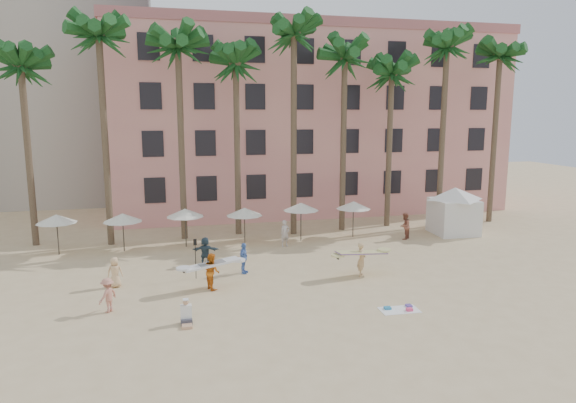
{
  "coord_description": "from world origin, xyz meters",
  "views": [
    {
      "loc": [
        -6.29,
        -21.79,
        8.98
      ],
      "look_at": [
        0.5,
        6.0,
        4.0
      ],
      "focal_mm": 32.0,
      "sensor_mm": 36.0,
      "label": 1
    }
  ],
  "objects_px": {
    "carrier_yellow": "(361,257)",
    "pink_hotel": "(304,123)",
    "carrier_white": "(212,270)",
    "cabana": "(454,207)"
  },
  "relations": [
    {
      "from": "carrier_yellow",
      "to": "pink_hotel",
      "type": "bearing_deg",
      "value": 82.75
    },
    {
      "from": "pink_hotel",
      "to": "carrier_yellow",
      "type": "bearing_deg",
      "value": -97.25
    },
    {
      "from": "carrier_yellow",
      "to": "carrier_white",
      "type": "relative_size",
      "value": 0.99
    },
    {
      "from": "pink_hotel",
      "to": "carrier_yellow",
      "type": "height_order",
      "value": "pink_hotel"
    },
    {
      "from": "carrier_yellow",
      "to": "carrier_white",
      "type": "xyz_separation_m",
      "value": [
        -8.28,
        -0.22,
        -0.05
      ]
    },
    {
      "from": "carrier_yellow",
      "to": "carrier_white",
      "type": "height_order",
      "value": "carrier_yellow"
    },
    {
      "from": "cabana",
      "to": "carrier_yellow",
      "type": "distance_m",
      "value": 13.08
    },
    {
      "from": "carrier_yellow",
      "to": "carrier_white",
      "type": "distance_m",
      "value": 8.28
    },
    {
      "from": "pink_hotel",
      "to": "carrier_white",
      "type": "relative_size",
      "value": 11.44
    },
    {
      "from": "pink_hotel",
      "to": "carrier_yellow",
      "type": "xyz_separation_m",
      "value": [
        -2.81,
        -22.07,
        -6.95
      ]
    }
  ]
}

